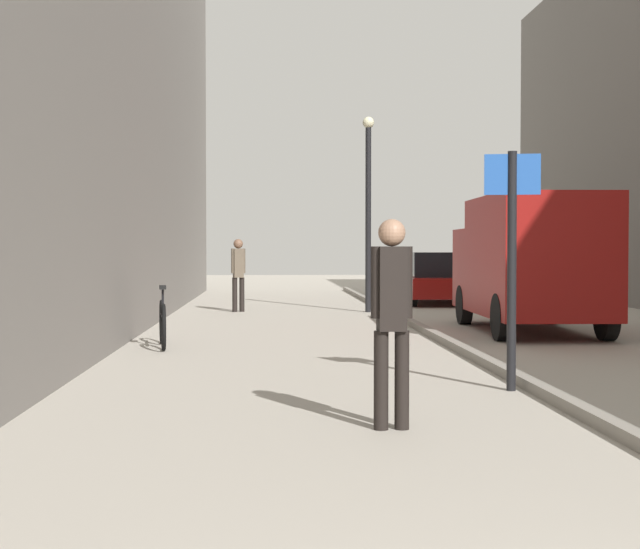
% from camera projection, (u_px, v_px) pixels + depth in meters
% --- Properties ---
extents(ground_plane, '(80.00, 80.00, 0.00)m').
position_uv_depth(ground_plane, '(353.00, 350.00, 13.77)').
color(ground_plane, '#A8A093').
extents(kerb_strip, '(0.16, 40.00, 0.12)m').
position_uv_depth(kerb_strip, '(456.00, 346.00, 13.86)').
color(kerb_strip, gray).
rests_on(kerb_strip, ground_plane).
extents(pedestrian_main_foreground, '(0.35, 0.25, 1.79)m').
position_uv_depth(pedestrian_main_foreground, '(238.00, 270.00, 22.16)').
color(pedestrian_main_foreground, black).
rests_on(pedestrian_main_foreground, ground_plane).
extents(pedestrian_mid_block, '(0.36, 0.23, 1.80)m').
position_uv_depth(pedestrian_mid_block, '(392.00, 308.00, 7.69)').
color(pedestrian_mid_block, black).
rests_on(pedestrian_mid_block, ground_plane).
extents(delivery_van, '(2.13, 4.95, 2.49)m').
position_uv_depth(delivery_van, '(530.00, 261.00, 16.74)').
color(delivery_van, maroon).
rests_on(delivery_van, ground_plane).
extents(parked_car, '(1.97, 4.26, 1.45)m').
position_uv_depth(parked_car, '(435.00, 278.00, 25.64)').
color(parked_car, maroon).
rests_on(parked_car, ground_plane).
extents(street_sign_post, '(0.60, 0.14, 2.60)m').
position_uv_depth(street_sign_post, '(512.00, 249.00, 9.79)').
color(street_sign_post, black).
rests_on(street_sign_post, ground_plane).
extents(lamp_post, '(0.28, 0.28, 4.76)m').
position_uv_depth(lamp_post, '(368.00, 201.00, 22.00)').
color(lamp_post, black).
rests_on(lamp_post, ground_plane).
extents(bicycle_leaning, '(0.31, 1.76, 0.98)m').
position_uv_depth(bicycle_leaning, '(163.00, 323.00, 14.16)').
color(bicycle_leaning, black).
rests_on(bicycle_leaning, ground_plane).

